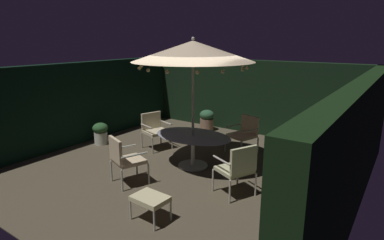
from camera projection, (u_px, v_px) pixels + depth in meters
name	position (u px, v px, depth m)	size (l,w,h in m)	color
ground_plane	(184.00, 166.00, 7.31)	(7.21, 7.20, 0.02)	#4C4332
hedge_backdrop_rear	(249.00, 96.00, 9.79)	(7.21, 0.30, 2.21)	black
hedge_backdrop_left	(84.00, 102.00, 8.94)	(0.30, 7.20, 2.21)	black
hedge_backdrop_right	(356.00, 149.00, 5.14)	(0.30, 7.20, 2.21)	black
patio_dining_table	(193.00, 142.00, 7.15)	(1.82, 1.22, 0.74)	#B3B1AA
patio_umbrella	(193.00, 51.00, 6.66)	(2.61, 2.61, 2.87)	#B5B4A5
patio_chair_north	(238.00, 166.00, 5.77)	(0.77, 0.80, 0.99)	#BBB0A4
patio_chair_northeast	(245.00, 132.00, 8.11)	(0.78, 0.78, 0.92)	#B2B2A4
patio_chair_east	(155.00, 128.00, 8.42)	(0.74, 0.77, 0.93)	#B6AFA3
patio_chair_southeast	(124.00, 157.00, 6.26)	(0.76, 0.76, 0.98)	#B2B4A5
ottoman_footrest	(150.00, 199.00, 5.03)	(0.58, 0.44, 0.42)	#B4B2A7
potted_plant_right_far	(207.00, 120.00, 10.09)	(0.45, 0.45, 0.65)	#896852
potted_plant_left_far	(342.00, 164.00, 6.56)	(0.50, 0.50, 0.61)	tan
potted_plant_back_center	(101.00, 133.00, 8.76)	(0.42, 0.42, 0.60)	beige
potted_plant_back_left	(326.00, 178.00, 5.84)	(0.50, 0.50, 0.69)	silver
potted_plant_right_near	(291.00, 206.00, 4.86)	(0.51, 0.51, 0.65)	#836F56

